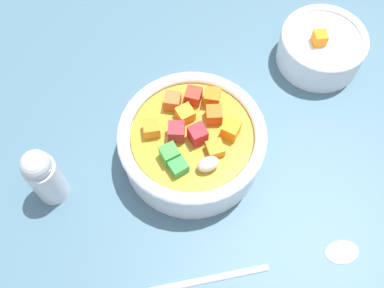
{
  "coord_description": "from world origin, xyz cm",
  "views": [
    {
      "loc": [
        -14.43,
        17.17,
        46.23
      ],
      "look_at": [
        0.0,
        0.0,
        2.58
      ],
      "focal_mm": 42.82,
      "sensor_mm": 36.0,
      "label": 1
    }
  ],
  "objects": [
    {
      "name": "soup_bowl_main",
      "position": [
        0.0,
        -0.01,
        2.98
      ],
      "size": [
        15.6,
        15.6,
        6.58
      ],
      "color": "white",
      "rests_on": "ground_plane"
    },
    {
      "name": "ground_plane",
      "position": [
        0.0,
        0.0,
        -1.0
      ],
      "size": [
        140.0,
        140.0,
        2.0
      ],
      "primitive_type": "cube",
      "color": "#42667A"
    },
    {
      "name": "side_bowl_small",
      "position": [
        -3.45,
        -20.27,
        2.33
      ],
      "size": [
        10.37,
        10.37,
        5.36
      ],
      "color": "white",
      "rests_on": "ground_plane"
    },
    {
      "name": "spoon",
      "position": [
        -13.69,
        4.95,
        0.38
      ],
      "size": [
        16.53,
        20.04,
        0.79
      ],
      "rotation": [
        0.0,
        0.0,
        4.04
      ],
      "color": "silver",
      "rests_on": "ground_plane"
    },
    {
      "name": "pepper_shaker",
      "position": [
        8.55,
        12.89,
        4.1
      ],
      "size": [
        3.31,
        3.31,
        8.28
      ],
      "color": "silver",
      "rests_on": "ground_plane"
    }
  ]
}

